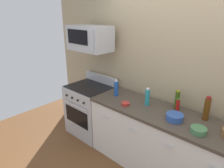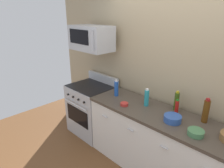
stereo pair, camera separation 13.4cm
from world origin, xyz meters
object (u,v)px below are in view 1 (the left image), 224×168
bottle_wine_amber (207,109)px  bottle_olive_oil (177,100)px  bottle_hot_sauce_red (178,105)px  bowl_green_glaze (199,130)px  bottle_soda_blue (116,88)px  microwave (90,38)px  range_oven (90,109)px  bottle_dish_soap (147,97)px  bowl_red_small (125,104)px  bowl_blue_mixing (175,117)px

bottle_wine_amber → bottle_olive_oil: bearing=174.8°
bottle_hot_sauce_red → bowl_green_glaze: size_ratio=1.12×
bottle_soda_blue → microwave: bearing=177.1°
bottle_olive_oil → bowl_green_glaze: bottle_olive_oil is taller
bottle_wine_amber → range_oven: bearing=-174.1°
range_oven → bottle_olive_oil: bearing=8.8°
bottle_dish_soap → bowl_green_glaze: bottle_dish_soap is taller
bowl_red_small → bottle_dish_soap: bearing=45.0°
bottle_olive_oil → bowl_red_small: (-0.57, -0.39, -0.11)m
range_oven → bottle_hot_sauce_red: bearing=5.7°
bottle_soda_blue → bottle_hot_sauce_red: size_ratio=1.34×
bottle_olive_oil → bowl_red_small: bearing=-146.1°
microwave → bottle_wine_amber: microwave is taller
bottle_dish_soap → bottle_soda_blue: bearing=-174.8°
bottle_soda_blue → bottle_olive_oil: bearing=13.7°
microwave → bottle_hot_sauce_red: size_ratio=3.88×
bottle_hot_sauce_red → bottle_olive_oil: bottle_olive_oil is taller
bowl_red_small → bottle_soda_blue: bearing=152.0°
bottle_wine_amber → bottle_soda_blue: bearing=-171.9°
bottle_dish_soap → bottle_wine_amber: (0.75, 0.13, 0.02)m
bottle_wine_amber → bowl_green_glaze: bottle_wine_amber is taller
bottle_dish_soap → bowl_blue_mixing: 0.50m
bowl_green_glaze → bottle_dish_soap: bearing=165.4°
bowl_blue_mixing → range_oven: bearing=177.6°
bowl_red_small → microwave: bearing=167.9°
bowl_red_small → range_oven: bearing=170.6°
range_oven → bottle_dish_soap: bottle_dish_soap is taller
range_oven → bottle_wine_amber: bottle_wine_amber is taller
microwave → bottle_olive_oil: 1.67m
bottle_wine_amber → bottle_olive_oil: (-0.39, 0.04, -0.02)m
bottle_wine_amber → bottle_hot_sauce_red: 0.35m
range_oven → bottle_dish_soap: 1.28m
bottle_wine_amber → bowl_red_small: 1.03m
bottle_soda_blue → bottle_hot_sauce_red: bottle_soda_blue is taller
microwave → bottle_olive_oil: (1.50, 0.19, -0.70)m
microwave → bottle_olive_oil: bearing=7.1°
bottle_soda_blue → bowl_blue_mixing: 1.01m
bottle_wine_amber → bottle_hot_sauce_red: bottle_wine_amber is taller
bottle_soda_blue → bowl_blue_mixing: bearing=-4.6°
bowl_green_glaze → range_oven: bearing=175.8°
bottle_hot_sauce_red → bowl_red_small: 0.70m
bottle_wine_amber → bottle_olive_oil: bottle_wine_amber is taller
bowl_green_glaze → bottle_soda_blue: bearing=173.3°
range_oven → bottle_hot_sauce_red: size_ratio=5.58×
bottle_soda_blue → bottle_olive_oil: (0.89, 0.22, 0.01)m
range_oven → bottle_hot_sauce_red: 1.65m
bottle_olive_oil → bowl_red_small: size_ratio=2.42×
bowl_green_glaze → bowl_blue_mixing: 0.32m
bowl_blue_mixing → bowl_green_glaze: bearing=-13.5°
bottle_wine_amber → bottle_dish_soap: bearing=-169.9°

